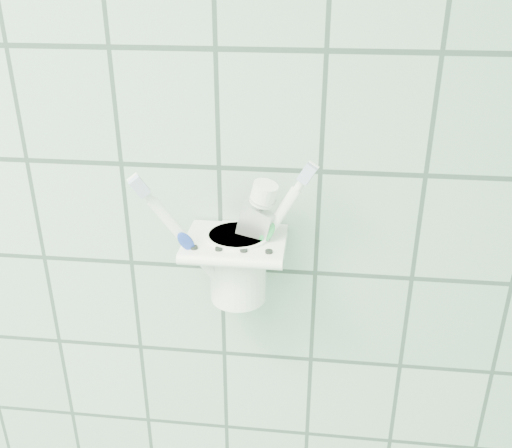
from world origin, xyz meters
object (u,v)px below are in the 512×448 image
toothpaste_tube (238,224)px  toothbrush_blue (241,211)px  cup (238,263)px  toothbrush_orange (225,219)px  toothbrush_pink (230,222)px  holder_bracket (236,244)px

toothpaste_tube → toothbrush_blue: bearing=-14.7°
cup → toothbrush_orange: size_ratio=0.46×
cup → toothpaste_tube: toothpaste_tube is taller
toothbrush_pink → cup: bearing=37.4°
toothbrush_orange → toothbrush_blue: bearing=52.8°
toothbrush_blue → toothpaste_tube: toothbrush_blue is taller
toothbrush_pink → toothbrush_blue: toothbrush_blue is taller
cup → holder_bracket: bearing=-117.2°
holder_bracket → toothbrush_orange: size_ratio=0.61×
holder_bracket → toothbrush_pink: bearing=-115.0°
toothbrush_blue → toothpaste_tube: 0.02m
toothbrush_orange → toothpaste_tube: toothbrush_orange is taller
holder_bracket → toothbrush_blue: size_ratio=0.58×
toothbrush_pink → toothpaste_tube: size_ratio=1.17×
cup → toothbrush_blue: (0.00, 0.01, 0.07)m
toothbrush_pink → toothpaste_tube: toothbrush_pink is taller
toothbrush_pink → toothpaste_tube: bearing=49.1°
holder_bracket → toothbrush_blue: (0.00, 0.01, 0.04)m
holder_bracket → cup: 0.03m
toothbrush_blue → toothbrush_orange: bearing=-128.8°
toothbrush_blue → holder_bracket: bearing=-100.3°
cup → toothbrush_blue: toothbrush_blue is taller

